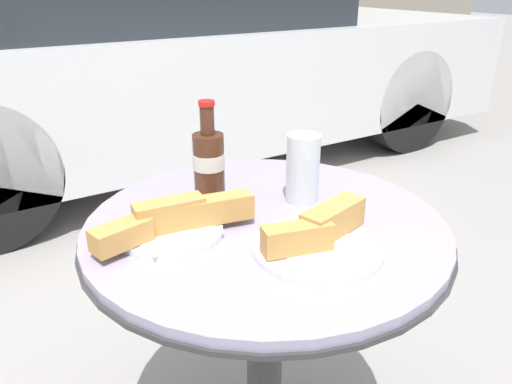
% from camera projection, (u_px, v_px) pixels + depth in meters
% --- Properties ---
extents(bistro_table, '(0.75, 0.75, 0.70)m').
position_uv_depth(bistro_table, '(265.00, 283.00, 1.08)').
color(bistro_table, '#333333').
rests_on(bistro_table, ground_plane).
extents(cola_bottle_left, '(0.07, 0.07, 0.23)m').
position_uv_depth(cola_bottle_left, '(209.00, 164.00, 1.07)').
color(cola_bottle_left, '#4C2819').
rests_on(cola_bottle_left, bistro_table).
extents(drinking_glass, '(0.07, 0.07, 0.15)m').
position_uv_depth(drinking_glass, '(303.00, 171.00, 1.09)').
color(drinking_glass, black).
rests_on(drinking_glass, bistro_table).
extents(lunch_plate_near, '(0.25, 0.24, 0.07)m').
position_uv_depth(lunch_plate_near, '(318.00, 238.00, 0.91)').
color(lunch_plate_near, white).
rests_on(lunch_plate_near, bistro_table).
extents(lunch_plate_far, '(0.33, 0.20, 0.07)m').
position_uv_depth(lunch_plate_far, '(174.00, 223.00, 0.95)').
color(lunch_plate_far, white).
rests_on(lunch_plate_far, bistro_table).
extents(parked_car, '(4.35, 1.66, 1.39)m').
position_uv_depth(parked_car, '(178.00, 59.00, 3.26)').
color(parked_car, silver).
rests_on(parked_car, ground_plane).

